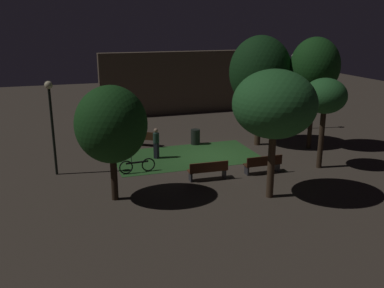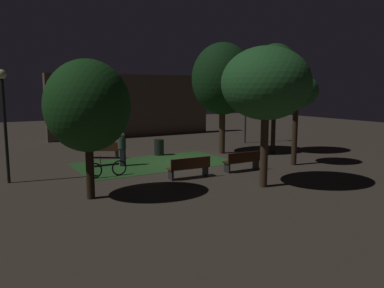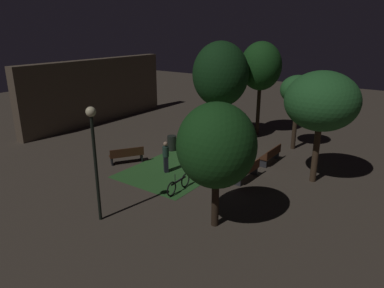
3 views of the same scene
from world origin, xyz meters
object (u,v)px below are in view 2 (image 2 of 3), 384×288
(bench_front_left, at_px, (189,167))
(lamp_post_near_wall, at_px, (4,106))
(trash_bin, at_px, (159,147))
(bicycle, at_px, (107,169))
(tree_left_canopy, at_px, (223,79))
(tree_near_wall, at_px, (296,92))
(tree_right_canopy, at_px, (275,72))
(pedestrian, at_px, (123,148))
(lamp_post_plaza_east, at_px, (246,94))
(bench_path_side, at_px, (102,149))
(tree_lawn_side, at_px, (266,84))
(tree_back_right, at_px, (88,106))
(bench_back_row, at_px, (243,161))

(bench_front_left, xyz_separation_m, lamp_post_near_wall, (-6.49, 2.88, 2.51))
(trash_bin, bearing_deg, bicycle, -138.30)
(tree_left_canopy, height_order, tree_near_wall, tree_left_canopy)
(tree_right_canopy, bearing_deg, trash_bin, 155.37)
(tree_left_canopy, relative_size, pedestrian, 3.85)
(lamp_post_plaza_east, xyz_separation_m, trash_bin, (-7.09, -1.43, -2.88))
(bench_path_side, distance_m, tree_lawn_side, 10.07)
(tree_near_wall, bearing_deg, pedestrian, 151.69)
(lamp_post_near_wall, distance_m, pedestrian, 5.52)
(bench_path_side, height_order, tree_back_right, tree_back_right)
(lamp_post_near_wall, xyz_separation_m, lamp_post_plaza_east, (14.87, 4.17, 0.34))
(bench_path_side, relative_size, lamp_post_plaza_east, 0.36)
(tree_right_canopy, bearing_deg, tree_left_canopy, 148.78)
(tree_back_right, distance_m, lamp_post_plaza_east, 14.95)
(tree_lawn_side, bearing_deg, bench_path_side, 111.60)
(lamp_post_plaza_east, distance_m, bicycle, 12.69)
(bicycle, xyz_separation_m, pedestrian, (1.37, 1.85, 0.51))
(lamp_post_near_wall, xyz_separation_m, trash_bin, (7.77, 2.73, -2.54))
(lamp_post_near_wall, bearing_deg, tree_lawn_side, -33.55)
(tree_right_canopy, relative_size, tree_lawn_side, 1.18)
(lamp_post_plaza_east, bearing_deg, tree_right_canopy, -106.58)
(bench_front_left, height_order, tree_near_wall, tree_near_wall)
(tree_near_wall, height_order, tree_right_canopy, tree_right_canopy)
(tree_right_canopy, relative_size, trash_bin, 6.86)
(tree_near_wall, height_order, tree_lawn_side, tree_lawn_side)
(bench_front_left, relative_size, tree_right_canopy, 0.30)
(tree_lawn_side, distance_m, trash_bin, 8.87)
(bench_back_row, height_order, tree_lawn_side, tree_lawn_side)
(bench_back_row, xyz_separation_m, tree_back_right, (-7.06, -0.87, 2.61))
(trash_bin, bearing_deg, tree_back_right, -130.75)
(tree_left_canopy, bearing_deg, tree_near_wall, -76.56)
(lamp_post_near_wall, distance_m, lamp_post_plaza_east, 15.45)
(bench_front_left, xyz_separation_m, pedestrian, (-1.48, 3.79, 0.37))
(tree_left_canopy, height_order, tree_right_canopy, tree_left_canopy)
(tree_lawn_side, xyz_separation_m, lamp_post_plaza_east, (6.64, 9.62, -0.50))
(bench_back_row, bearing_deg, tree_right_canopy, 33.65)
(bicycle, bearing_deg, pedestrian, 53.51)
(tree_lawn_side, relative_size, pedestrian, 3.22)
(bench_front_left, distance_m, trash_bin, 5.76)
(bench_back_row, height_order, tree_near_wall, tree_near_wall)
(tree_back_right, xyz_separation_m, trash_bin, (5.59, 6.48, -2.65))
(tree_right_canopy, distance_m, lamp_post_near_wall, 13.73)
(tree_near_wall, distance_m, trash_bin, 7.88)
(bench_back_row, distance_m, bicycle, 5.93)
(tree_right_canopy, bearing_deg, bench_back_row, -146.35)
(trash_bin, distance_m, pedestrian, 3.34)
(tree_right_canopy, distance_m, pedestrian, 9.43)
(tree_right_canopy, bearing_deg, lamp_post_near_wall, -179.82)
(bench_back_row, xyz_separation_m, tree_right_canopy, (4.39, 2.93, 4.07))
(lamp_post_plaza_east, bearing_deg, bench_back_row, -128.58)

